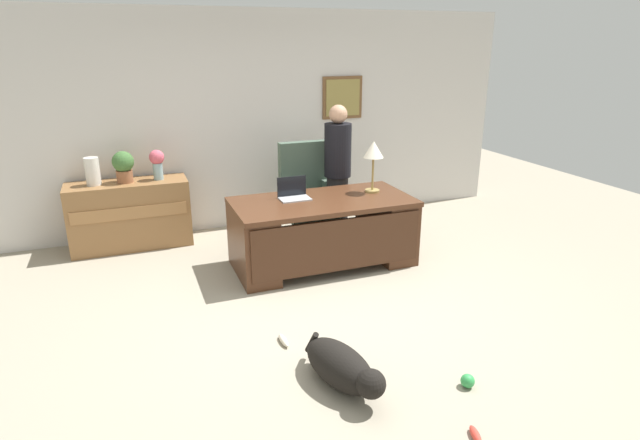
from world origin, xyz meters
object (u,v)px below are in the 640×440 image
at_px(dog_toy_bone, 284,340).
at_px(dog_toy_plush, 475,435).
at_px(dog_lying, 343,367).
at_px(vase_with_flowers, 157,162).
at_px(credenza, 130,215).
at_px(vase_empty, 92,171).
at_px(person_standing, 338,171).
at_px(laptop, 293,193).
at_px(potted_plant, 123,165).
at_px(desk, 324,230).
at_px(armchair, 307,197).
at_px(dog_toy_ball, 468,381).
at_px(desk_lamp, 373,153).

distance_m(dog_toy_bone, dog_toy_plush, 1.65).
bearing_deg(dog_lying, vase_with_flowers, 105.06).
bearing_deg(credenza, dog_toy_plush, -66.10).
bearing_deg(vase_empty, person_standing, -11.92).
bearing_deg(dog_toy_plush, person_standing, 81.05).
bearing_deg(dog_toy_bone, laptop, 68.62).
xyz_separation_m(dog_lying, potted_plant, (-1.27, 3.36, 0.83)).
bearing_deg(vase_empty, desk, -30.31).
bearing_deg(potted_plant, laptop, -34.37).
height_order(armchair, person_standing, person_standing).
xyz_separation_m(desk, armchair, (0.14, 0.91, 0.11)).
distance_m(vase_empty, dog_toy_ball, 4.50).
distance_m(person_standing, vase_empty, 2.78).
bearing_deg(desk_lamp, desk, -169.17).
bearing_deg(desk_lamp, vase_with_flowers, 151.23).
xyz_separation_m(person_standing, dog_toy_bone, (-1.34, -2.10, -0.81)).
distance_m(dog_lying, laptop, 2.35).
relative_size(credenza, desk_lamp, 2.37).
bearing_deg(laptop, dog_lying, -99.69).
relative_size(dog_lying, dog_toy_ball, 8.21).
bearing_deg(person_standing, desk, -122.24).
xyz_separation_m(desk_lamp, vase_empty, (-2.88, 1.20, -0.23)).
distance_m(dog_lying, vase_with_flowers, 3.58).
xyz_separation_m(armchair, dog_toy_bone, (-1.02, -2.26, -0.48)).
height_order(credenza, potted_plant, potted_plant).
distance_m(potted_plant, dog_toy_bone, 3.03).
bearing_deg(armchair, potted_plant, 168.72).
xyz_separation_m(vase_with_flowers, vase_empty, (-0.70, 0.00, -0.05)).
bearing_deg(laptop, potted_plant, 145.63).
bearing_deg(desk, desk_lamp, 10.83).
bearing_deg(desk, dog_toy_bone, -122.82).
relative_size(dog_lying, laptop, 2.55).
distance_m(desk, vase_empty, 2.67).
bearing_deg(credenza, vase_with_flowers, 0.22).
xyz_separation_m(desk, dog_toy_ball, (0.17, -2.36, -0.35)).
bearing_deg(person_standing, dog_toy_bone, -122.62).
xyz_separation_m(desk, laptop, (-0.27, 0.19, 0.39)).
height_order(desk, dog_toy_ball, desk).
relative_size(desk, vase_empty, 6.08).
distance_m(armchair, vase_with_flowers, 1.81).
height_order(desk, dog_lying, desk).
xyz_separation_m(laptop, potted_plant, (-1.65, 1.13, 0.20)).
relative_size(credenza, vase_with_flowers, 3.86).
xyz_separation_m(desk_lamp, vase_with_flowers, (-2.18, 1.20, -0.18)).
distance_m(desk_lamp, dog_toy_plush, 3.22).
relative_size(vase_empty, dog_toy_ball, 3.15).
height_order(potted_plant, dog_toy_ball, potted_plant).
xyz_separation_m(desk_lamp, dog_toy_plush, (-0.72, -2.93, -1.15)).
xyz_separation_m(desk_lamp, potted_plant, (-2.55, 1.20, -0.19)).
bearing_deg(armchair, vase_empty, 170.24).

